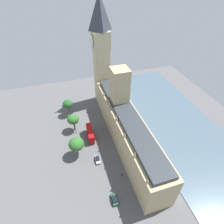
% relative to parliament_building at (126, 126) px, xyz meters
% --- Properties ---
extents(ground_plane, '(134.04, 134.04, 0.00)m').
position_rel_parliament_building_xyz_m(ground_plane, '(1.99, 1.49, -9.37)').
color(ground_plane, '#565659').
extents(river_thames, '(38.60, 120.64, 0.25)m').
position_rel_parliament_building_xyz_m(river_thames, '(-29.79, 1.49, -9.25)').
color(river_thames, '#475B6B').
rests_on(river_thames, ground).
extents(parliament_building, '(11.32, 64.04, 32.44)m').
position_rel_parliament_building_xyz_m(parliament_building, '(0.00, 0.00, 0.00)').
color(parliament_building, tan).
rests_on(parliament_building, ground).
extents(clock_tower, '(8.64, 8.64, 57.61)m').
position_rel_parliament_building_xyz_m(clock_tower, '(1.43, -35.55, 20.44)').
color(clock_tower, '#CCBA8E').
rests_on(clock_tower, ground).
extents(double_decker_bus_midblock, '(3.08, 10.61, 4.75)m').
position_rel_parliament_building_xyz_m(double_decker_bus_midblock, '(15.36, -7.03, -6.74)').
color(double_decker_bus_midblock, '#B20C0F').
rests_on(double_decker_bus_midblock, ground).
extents(car_silver_corner, '(2.16, 4.38, 1.74)m').
position_rel_parliament_building_xyz_m(car_silver_corner, '(15.31, 7.39, -8.49)').
color(car_silver_corner, '#B7B7BC').
rests_on(car_silver_corner, ground).
extents(car_dark_green_trailing, '(1.93, 4.41, 1.74)m').
position_rel_parliament_building_xyz_m(car_dark_green_trailing, '(13.76, 25.68, -8.49)').
color(car_dark_green_trailing, '#19472D').
rests_on(car_dark_green_trailing, ground).
extents(pedestrian_by_river_gate, '(0.51, 0.61, 1.71)m').
position_rel_parliament_building_xyz_m(pedestrian_by_river_gate, '(8.75, -9.66, -8.60)').
color(pedestrian_by_river_gate, '#336B60').
rests_on(pedestrian_by_river_gate, ground).
extents(pedestrian_near_tower, '(0.61, 0.51, 1.69)m').
position_rel_parliament_building_xyz_m(pedestrian_near_tower, '(7.84, 17.00, -8.61)').
color(pedestrian_near_tower, black).
rests_on(pedestrian_near_tower, ground).
extents(plane_tree_far_end, '(5.35, 5.35, 9.63)m').
position_rel_parliament_building_xyz_m(plane_tree_far_end, '(22.91, -27.24, -2.08)').
color(plane_tree_far_end, brown).
rests_on(plane_tree_far_end, ground).
extents(plane_tree_kerbside, '(6.54, 6.54, 9.62)m').
position_rel_parliament_building_xyz_m(plane_tree_kerbside, '(22.77, 1.48, -2.56)').
color(plane_tree_kerbside, brown).
rests_on(plane_tree_kerbside, ground).
extents(plane_tree_under_trees, '(5.71, 5.71, 9.46)m').
position_rel_parliament_building_xyz_m(plane_tree_under_trees, '(21.92, -14.36, -2.38)').
color(plane_tree_under_trees, brown).
rests_on(plane_tree_under_trees, ground).
extents(street_lamp_opposite_hall, '(0.56, 0.56, 6.02)m').
position_rel_parliament_building_xyz_m(street_lamp_opposite_hall, '(21.62, -12.05, -5.15)').
color(street_lamp_opposite_hall, black).
rests_on(street_lamp_opposite_hall, ground).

